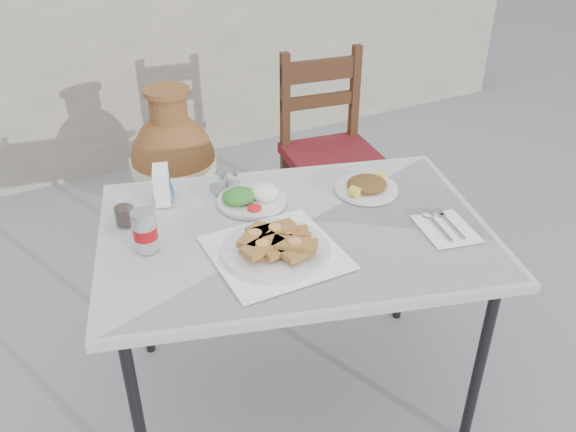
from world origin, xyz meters
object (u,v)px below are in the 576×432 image
cola_glass (124,212)px  chair (330,152)px  condiment_caddy (227,183)px  pide_plate (275,243)px  soda_can (145,231)px  salad_rice_plate (251,197)px  napkin_holder (162,185)px  terracotta_urn (174,165)px  salad_chopped_plate (367,186)px  cafe_table (295,241)px

cola_glass → chair: (1.20, 0.61, -0.31)m
condiment_caddy → pide_plate: bearing=-93.7°
soda_can → chair: bearing=33.8°
salad_rice_plate → napkin_holder: napkin_holder is taller
salad_rice_plate → cola_glass: (-0.44, 0.08, 0.02)m
soda_can → condiment_caddy: size_ratio=1.20×
terracotta_urn → soda_can: bearing=-111.0°
pide_plate → salad_chopped_plate: 0.52m
cafe_table → napkin_holder: bearing=130.9°
terracotta_urn → condiment_caddy: bearing=-96.7°
chair → napkin_holder: bearing=-144.7°
cafe_table → soda_can: size_ratio=10.89×
napkin_holder → chair: bearing=45.1°
chair → cola_glass: bearing=-144.5°
cola_glass → condiment_caddy: cola_glass is taller
salad_rice_plate → chair: (0.77, 0.69, -0.28)m
pide_plate → napkin_holder: (-0.21, 0.49, 0.03)m
cafe_table → salad_chopped_plate: size_ratio=6.39×
pide_plate → chair: chair is taller
cola_glass → terracotta_urn: bearing=65.2°
cafe_table → salad_rice_plate: size_ratio=5.98×
pide_plate → salad_rice_plate: (0.07, 0.32, -0.01)m
salad_chopped_plate → chair: (0.35, 0.81, -0.28)m
cafe_table → salad_rice_plate: 0.24m
pide_plate → condiment_caddy: pide_plate is taller
pide_plate → salad_rice_plate: 0.33m
terracotta_urn → cola_glass: bearing=-114.8°
condiment_caddy → chair: size_ratio=0.11×
pide_plate → napkin_holder: napkin_holder is taller
cola_glass → condiment_caddy: 0.40m
salad_rice_plate → condiment_caddy: condiment_caddy is taller
cafe_table → chair: (0.71, 0.91, -0.21)m
salad_chopped_plate → chair: bearing=66.6°
cola_glass → condiment_caddy: bearing=7.6°
condiment_caddy → napkin_holder: bearing=171.5°
cafe_table → salad_chopped_plate: bearing=15.2°
cola_glass → chair: chair is taller
cafe_table → terracotta_urn: (0.03, 1.44, -0.36)m
condiment_caddy → salad_rice_plate: bearing=-73.3°
pide_plate → condiment_caddy: (0.03, 0.45, -0.01)m
napkin_holder → soda_can: bearing=-99.4°
napkin_holder → chair: 1.21m
pide_plate → terracotta_urn: size_ratio=0.49×
condiment_caddy → chair: bearing=34.7°
cafe_table → pide_plate: 0.19m
pide_plate → salad_chopped_plate: pide_plate is taller
salad_chopped_plate → cola_glass: cola_glass is taller
salad_rice_plate → soda_can: soda_can is taller
pide_plate → condiment_caddy: bearing=86.3°
napkin_holder → chair: chair is taller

